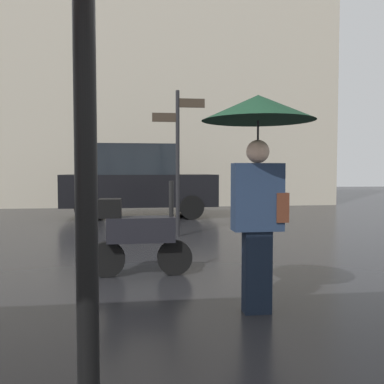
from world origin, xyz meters
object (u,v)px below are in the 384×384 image
(pedestrian_with_umbrella, at_px, (258,140))
(street_signpost, at_px, (178,149))
(parked_car_left, at_px, (138,181))
(parked_scooter, at_px, (138,234))

(pedestrian_with_umbrella, xyz_separation_m, street_signpost, (-0.31, 4.73, 0.16))
(pedestrian_with_umbrella, xyz_separation_m, parked_car_left, (-1.13, 8.53, -0.60))
(parked_car_left, bearing_deg, street_signpost, -72.08)
(pedestrian_with_umbrella, xyz_separation_m, parked_scooter, (-1.14, 1.55, -1.11))
(parked_scooter, bearing_deg, street_signpost, 55.34)
(parked_scooter, xyz_separation_m, street_signpost, (0.83, 3.18, 1.26))
(pedestrian_with_umbrella, relative_size, street_signpost, 0.70)
(parked_scooter, bearing_deg, parked_car_left, 69.91)
(pedestrian_with_umbrella, relative_size, parked_scooter, 1.57)
(pedestrian_with_umbrella, bearing_deg, street_signpost, 161.00)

